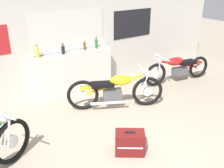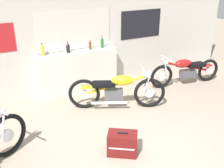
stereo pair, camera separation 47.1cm
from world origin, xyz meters
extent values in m
plane|color=gray|center=(0.00, 0.00, 0.00)|extent=(24.00, 24.00, 0.00)
cube|color=beige|center=(0.00, 3.18, 1.40)|extent=(10.00, 0.06, 2.80)
cube|color=silver|center=(0.18, 3.15, 1.52)|extent=(1.82, 0.01, 0.87)
cube|color=beige|center=(0.18, 3.14, 1.52)|extent=(1.88, 0.01, 0.93)
cube|color=black|center=(2.09, 3.15, 1.49)|extent=(1.25, 0.01, 0.74)
cube|color=silver|center=(0.18, 3.00, 0.52)|extent=(2.02, 0.28, 1.03)
cylinder|color=gold|center=(-0.65, 3.03, 1.14)|extent=(0.08, 0.08, 0.22)
cone|color=gold|center=(-0.65, 3.03, 1.28)|extent=(0.07, 0.07, 0.06)
cylinder|color=red|center=(-0.65, 3.03, 1.32)|extent=(0.03, 0.03, 0.02)
cylinder|color=black|center=(-0.06, 2.99, 1.12)|extent=(0.08, 0.08, 0.18)
cone|color=black|center=(-0.06, 2.99, 1.24)|extent=(0.07, 0.07, 0.05)
cylinder|color=black|center=(-0.06, 2.99, 1.28)|extent=(0.03, 0.03, 0.02)
cylinder|color=#5B3814|center=(0.51, 3.00, 1.12)|extent=(0.06, 0.06, 0.19)
cone|color=#5B3814|center=(0.51, 3.00, 1.24)|extent=(0.05, 0.05, 0.05)
cylinder|color=silver|center=(0.51, 3.00, 1.28)|extent=(0.02, 0.02, 0.02)
cylinder|color=#23662D|center=(0.83, 2.98, 1.14)|extent=(0.07, 0.07, 0.22)
cone|color=#23662D|center=(0.83, 2.98, 1.28)|extent=(0.06, 0.06, 0.06)
cylinder|color=red|center=(0.83, 2.98, 1.33)|extent=(0.03, 0.03, 0.02)
torus|color=black|center=(1.22, 1.44, 0.34)|extent=(0.65, 0.37, 0.69)
cylinder|color=silver|center=(1.22, 1.44, 0.34)|extent=(0.20, 0.13, 0.20)
torus|color=black|center=(-0.07, 2.07, 0.34)|extent=(0.65, 0.37, 0.69)
cylinder|color=silver|center=(-0.07, 2.07, 0.34)|extent=(0.20, 0.13, 0.20)
cube|color=#4C4C51|center=(0.51, 1.78, 0.33)|extent=(0.46, 0.37, 0.22)
cylinder|color=yellow|center=(0.51, 1.78, 0.54)|extent=(1.20, 0.63, 0.45)
ellipsoid|color=yellow|center=(0.68, 1.70, 0.65)|extent=(0.54, 0.43, 0.22)
cube|color=black|center=(0.32, 1.88, 0.57)|extent=(0.54, 0.43, 0.08)
cube|color=yellow|center=(0.01, 2.03, 0.51)|extent=(0.32, 0.25, 0.04)
cylinder|color=silver|center=(1.18, 1.52, 0.61)|extent=(0.17, 0.11, 0.51)
cylinder|color=silver|center=(1.13, 1.42, 0.61)|extent=(0.17, 0.11, 0.51)
cylinder|color=silver|center=(1.09, 1.50, 0.87)|extent=(0.31, 0.59, 0.03)
sphere|color=silver|center=(1.14, 1.47, 0.77)|extent=(0.13, 0.13, 0.13)
cylinder|color=silver|center=(0.36, 1.70, 0.19)|extent=(0.74, 0.40, 0.06)
torus|color=black|center=(-1.78, 1.19, 0.37)|extent=(0.67, 0.43, 0.73)
cylinder|color=silver|center=(-1.78, 1.19, 0.37)|extent=(0.21, 0.15, 0.21)
cylinder|color=silver|center=(-1.81, 1.10, 0.64)|extent=(0.16, 0.11, 0.55)
torus|color=black|center=(2.11, 2.14, 0.31)|extent=(0.63, 0.18, 0.62)
cylinder|color=silver|center=(2.11, 2.14, 0.31)|extent=(0.18, 0.08, 0.17)
torus|color=black|center=(3.52, 1.91, 0.31)|extent=(0.63, 0.18, 0.62)
cylinder|color=silver|center=(3.52, 1.91, 0.31)|extent=(0.18, 0.08, 0.17)
cube|color=#4C4C51|center=(2.89, 2.02, 0.30)|extent=(0.43, 0.28, 0.19)
cylinder|color=#B21919|center=(2.89, 2.02, 0.48)|extent=(1.29, 0.26, 0.40)
ellipsoid|color=#B21919|center=(2.70, 2.05, 0.60)|extent=(0.52, 0.32, 0.22)
cube|color=black|center=(3.10, 1.98, 0.52)|extent=(0.52, 0.32, 0.08)
cube|color=#B21919|center=(3.44, 1.93, 0.46)|extent=(0.30, 0.18, 0.04)
cylinder|color=silver|center=(2.17, 2.07, 0.54)|extent=(0.17, 0.06, 0.45)
cylinder|color=silver|center=(2.19, 2.19, 0.54)|extent=(0.17, 0.06, 0.45)
cylinder|color=silver|center=(2.25, 2.12, 0.77)|extent=(0.13, 0.64, 0.03)
sphere|color=silver|center=(2.19, 2.13, 0.67)|extent=(0.13, 0.13, 0.13)
cylinder|color=silver|center=(3.01, 2.14, 0.17)|extent=(0.79, 0.19, 0.06)
cube|color=maroon|center=(-0.13, 0.32, 0.19)|extent=(0.57, 0.52, 0.39)
cube|color=silver|center=(-0.21, 0.19, 0.19)|extent=(0.34, 0.24, 0.02)
cube|color=black|center=(-0.13, 0.32, 0.40)|extent=(0.15, 0.12, 0.02)
camera|label=1|loc=(-2.38, -2.50, 2.83)|focal=42.00mm
camera|label=2|loc=(-1.97, -2.75, 2.83)|focal=42.00mm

